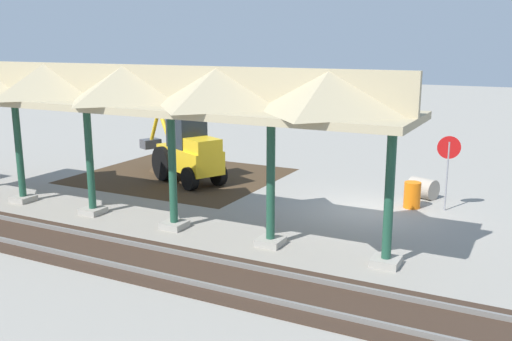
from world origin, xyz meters
TOP-DOWN VIEW (x-y plane):
  - ground_plane at (0.00, 0.00)m, footprint 120.00×120.00m
  - dirt_work_zone at (8.53, -1.32)m, footprint 8.01×7.00m
  - platform_canopy at (6.33, 4.52)m, footprint 17.48×3.20m
  - rail_tracks at (0.00, 7.10)m, footprint 60.00×2.58m
  - stop_sign at (-2.32, -1.19)m, footprint 0.73×0.26m
  - backhoe at (7.66, -0.66)m, footprint 5.29×3.41m
  - dirt_mound at (9.53, -2.05)m, footprint 3.70×3.70m
  - concrete_pipe at (-1.33, -2.47)m, footprint 1.15×1.05m
  - traffic_barrel at (-1.26, -1.01)m, footprint 0.56×0.56m

SIDE VIEW (x-z plane):
  - ground_plane at x=0.00m, z-range 0.00..0.00m
  - dirt_mound at x=9.53m, z-range -1.02..1.02m
  - dirt_work_zone at x=8.53m, z-range 0.00..0.01m
  - rail_tracks at x=0.00m, z-range -0.05..0.10m
  - concrete_pipe at x=-1.33m, z-range 0.00..0.74m
  - traffic_barrel at x=-1.26m, z-range 0.00..0.90m
  - backhoe at x=7.66m, z-range -0.15..2.67m
  - stop_sign at x=-2.32m, z-range 0.57..3.10m
  - platform_canopy at x=6.33m, z-range 1.71..6.61m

